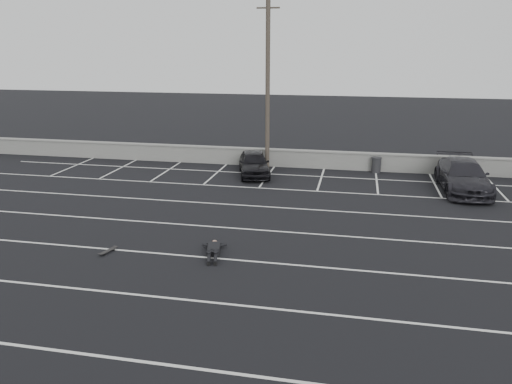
% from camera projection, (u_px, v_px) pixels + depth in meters
% --- Properties ---
extents(ground, '(120.00, 120.00, 0.00)m').
position_uv_depth(ground, '(265.00, 262.00, 16.86)').
color(ground, black).
rests_on(ground, ground).
extents(seawall, '(50.00, 0.45, 1.06)m').
position_uv_depth(seawall, '(308.00, 159.00, 29.86)').
color(seawall, gray).
rests_on(seawall, ground).
extents(stall_lines, '(36.00, 20.05, 0.01)m').
position_uv_depth(stall_lines, '(282.00, 220.00, 21.02)').
color(stall_lines, silver).
rests_on(stall_lines, ground).
extents(car_left, '(2.64, 4.32, 1.37)m').
position_uv_depth(car_left, '(254.00, 163.00, 28.12)').
color(car_left, black).
rests_on(car_left, ground).
extents(car_right, '(2.31, 5.38, 1.54)m').
position_uv_depth(car_right, '(463.00, 176.00, 25.00)').
color(car_right, black).
rests_on(car_right, ground).
extents(utility_pole, '(1.29, 0.26, 9.68)m').
position_uv_depth(utility_pole, '(268.00, 85.00, 28.34)').
color(utility_pole, '#4C4238').
rests_on(utility_pole, ground).
extents(trash_bin, '(0.76, 0.76, 0.90)m').
position_uv_depth(trash_bin, '(376.00, 165.00, 28.74)').
color(trash_bin, '#29292B').
rests_on(trash_bin, ground).
extents(person, '(1.91, 2.72, 0.46)m').
position_uv_depth(person, '(214.00, 245.00, 17.70)').
color(person, black).
rests_on(person, ground).
extents(skateboard, '(0.36, 0.70, 0.08)m').
position_uv_depth(skateboard, '(108.00, 251.00, 17.65)').
color(skateboard, black).
rests_on(skateboard, ground).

